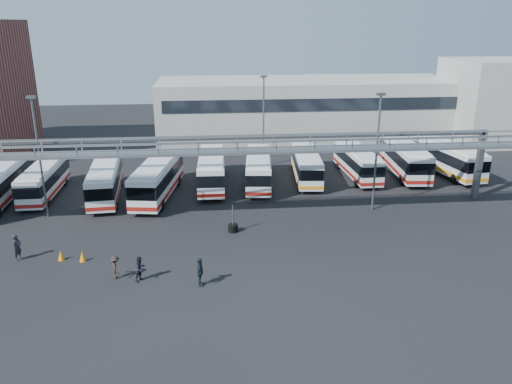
{
  "coord_description": "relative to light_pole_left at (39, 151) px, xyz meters",
  "views": [
    {
      "loc": [
        -2.19,
        -33.0,
        15.66
      ],
      "look_at": [
        1.6,
        6.0,
        2.31
      ],
      "focal_mm": 35.0,
      "sensor_mm": 36.0,
      "label": 1
    }
  ],
  "objects": [
    {
      "name": "bus_2",
      "position": [
        4.09,
        4.48,
        -3.96
      ],
      "size": [
        3.39,
        10.71,
        3.2
      ],
      "rotation": [
        0.0,
        0.0,
        0.09
      ],
      "color": "silver",
      "rests_on": "ground"
    },
    {
      "name": "bus_5",
      "position": [
        18.72,
        6.99,
        -3.98
      ],
      "size": [
        3.46,
        10.59,
        3.16
      ],
      "rotation": [
        0.0,
        0.0,
        -0.1
      ],
      "color": "silver",
      "rests_on": "ground"
    },
    {
      "name": "ground",
      "position": [
        16.0,
        -8.0,
        -5.73
      ],
      "size": [
        140.0,
        140.0,
        0.0
      ],
      "primitive_type": "plane",
      "color": "black",
      "rests_on": "ground"
    },
    {
      "name": "bus_6",
      "position": [
        23.85,
        8.26,
        -4.01
      ],
      "size": [
        3.28,
        10.42,
        3.11
      ],
      "rotation": [
        0.0,
        0.0,
        -0.09
      ],
      "color": "silver",
      "rests_on": "ground"
    },
    {
      "name": "bus_7",
      "position": [
        29.43,
        8.77,
        -4.01
      ],
      "size": [
        2.58,
        10.25,
        3.1
      ],
      "rotation": [
        0.0,
        0.0,
        0.02
      ],
      "color": "silver",
      "rests_on": "ground"
    },
    {
      "name": "pedestrian_a",
      "position": [
        0.4,
        -8.2,
        -4.78
      ],
      "size": [
        0.68,
        0.81,
        1.89
      ],
      "primitive_type": "imported",
      "rotation": [
        0.0,
        0.0,
        1.18
      ],
      "color": "black",
      "rests_on": "ground"
    },
    {
      "name": "bus_8",
      "position": [
        34.74,
        9.15,
        -3.81
      ],
      "size": [
        3.66,
        11.6,
        3.47
      ],
      "rotation": [
        0.0,
        0.0,
        -0.09
      ],
      "color": "silver",
      "rests_on": "ground"
    },
    {
      "name": "pedestrian_c",
      "position": [
        7.6,
        -11.57,
        -4.95
      ],
      "size": [
        0.92,
        1.15,
        1.56
      ],
      "primitive_type": "imported",
      "rotation": [
        0.0,
        0.0,
        1.95
      ],
      "color": "#2C201D",
      "rests_on": "ground"
    },
    {
      "name": "cone_right",
      "position": [
        3.35,
        -8.53,
        -5.37
      ],
      "size": [
        0.49,
        0.49,
        0.71
      ],
      "primitive_type": "cone",
      "rotation": [
        0.0,
        0.0,
        0.09
      ],
      "color": "orange",
      "rests_on": "ground"
    },
    {
      "name": "bus_3",
      "position": [
        8.94,
        4.24,
        -3.83
      ],
      "size": [
        4.3,
        11.58,
        3.44
      ],
      "rotation": [
        0.0,
        0.0,
        -0.15
      ],
      "color": "silver",
      "rests_on": "ground"
    },
    {
      "name": "tire_stack",
      "position": [
        15.51,
        -4.73,
        -5.36
      ],
      "size": [
        0.77,
        0.77,
        2.2
      ],
      "color": "black",
      "rests_on": "ground"
    },
    {
      "name": "bus_4",
      "position": [
        14.06,
        7.14,
        -3.89
      ],
      "size": [
        2.91,
        11.04,
        3.33
      ],
      "rotation": [
        0.0,
        0.0,
        -0.03
      ],
      "color": "silver",
      "rests_on": "ground"
    },
    {
      "name": "cone_left",
      "position": [
        4.89,
        -8.87,
        -5.36
      ],
      "size": [
        0.51,
        0.51,
        0.73
      ],
      "primitive_type": "cone",
      "rotation": [
        0.0,
        0.0,
        0.14
      ],
      "color": "orange",
      "rests_on": "ground"
    },
    {
      "name": "pedestrian_b",
      "position": [
        9.22,
        -12.03,
        -4.89
      ],
      "size": [
        1.0,
        1.03,
        1.67
      ],
      "primitive_type": "imported",
      "rotation": [
        0.0,
        0.0,
        0.9
      ],
      "color": "black",
      "rests_on": "ground"
    },
    {
      "name": "bus_1",
      "position": [
        -1.75,
        5.51,
        -4.05
      ],
      "size": [
        2.46,
        10.01,
        3.03
      ],
      "rotation": [
        0.0,
        0.0,
        0.01
      ],
      "color": "silver",
      "rests_on": "ground"
    },
    {
      "name": "gantry",
      "position": [
        16.0,
        -2.13,
        -0.22
      ],
      "size": [
        51.4,
        5.15,
        7.1
      ],
      "color": "gray",
      "rests_on": "ground"
    },
    {
      "name": "building_right",
      "position": [
        54.0,
        24.0,
        -0.23
      ],
      "size": [
        14.0,
        12.0,
        11.0
      ],
      "primitive_type": "cube",
      "color": "#B2B2AD",
      "rests_on": "ground"
    },
    {
      "name": "light_pole_mid",
      "position": [
        28.0,
        -1.0,
        0.0
      ],
      "size": [
        0.7,
        0.35,
        10.21
      ],
      "color": "#4C4F54",
      "rests_on": "ground"
    },
    {
      "name": "bus_9",
      "position": [
        39.39,
        9.16,
        -3.84
      ],
      "size": [
        4.05,
        11.46,
        3.41
      ],
      "rotation": [
        0.0,
        0.0,
        0.13
      ],
      "color": "silver",
      "rests_on": "ground"
    },
    {
      "name": "pedestrian_d",
      "position": [
        13.02,
        -13.03,
        -4.8
      ],
      "size": [
        0.58,
        1.14,
        1.86
      ],
      "primitive_type": "imported",
      "rotation": [
        0.0,
        0.0,
        1.45
      ],
      "color": "#19232E",
      "rests_on": "ground"
    },
    {
      "name": "warehouse",
      "position": [
        28.0,
        30.0,
        -1.73
      ],
      "size": [
        42.0,
        14.0,
        8.0
      ],
      "primitive_type": "cube",
      "color": "#9E9E99",
      "rests_on": "ground"
    },
    {
      "name": "light_pole_left",
      "position": [
        0.0,
        0.0,
        0.0
      ],
      "size": [
        0.7,
        0.35,
        10.21
      ],
      "color": "#4C4F54",
      "rests_on": "ground"
    },
    {
      "name": "light_pole_back",
      "position": [
        20.0,
        14.0,
        0.0
      ],
      "size": [
        0.7,
        0.35,
        10.21
      ],
      "color": "#4C4F54",
      "rests_on": "ground"
    }
  ]
}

